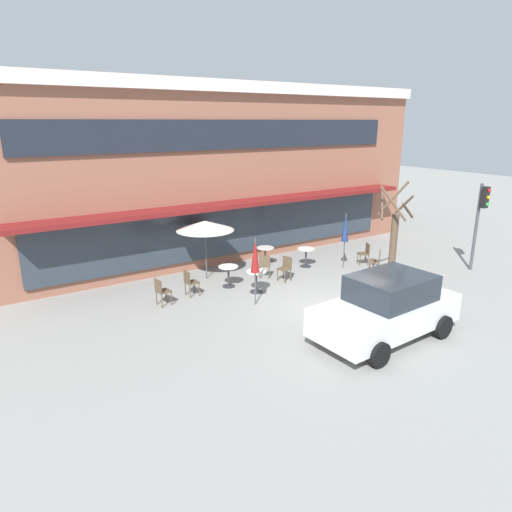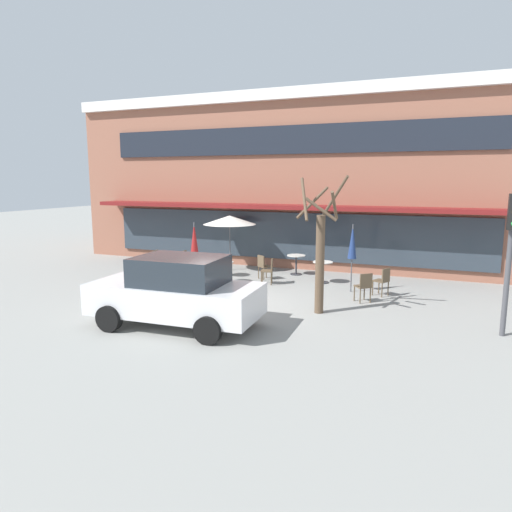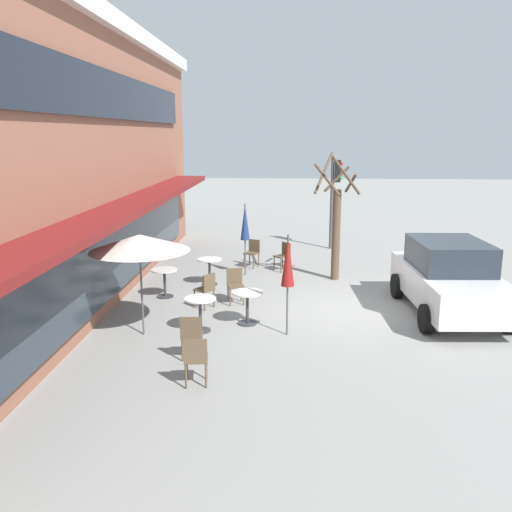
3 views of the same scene
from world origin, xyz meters
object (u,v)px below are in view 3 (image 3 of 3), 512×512
cafe_chair_0 (284,254)px  cafe_table_near_wall (210,267)px  patio_umbrella_green_folded (139,243)px  cafe_chair_2 (235,283)px  cafe_chair_4 (253,251)px  patio_umbrella_corner_open (288,261)px  cafe_table_by_tree (165,278)px  parked_sedan (449,278)px  street_tree (336,224)px  cafe_chair_5 (206,288)px  cafe_table_streetside (247,302)px  cafe_table_mid_patio (200,309)px  patio_umbrella_cream_folded (245,222)px  cafe_chair_3 (191,333)px  traffic_light_pole (335,188)px  cafe_chair_1 (196,357)px

cafe_chair_0 → cafe_table_near_wall: bearing=129.7°
patio_umbrella_green_folded → cafe_chair_2: (2.32, -1.78, -1.50)m
cafe_table_near_wall → cafe_chair_4: size_ratio=0.85×
patio_umbrella_corner_open → cafe_chair_0: size_ratio=2.47×
cafe_table_by_tree → patio_umbrella_corner_open: 4.29m
cafe_chair_4 → parked_sedan: size_ratio=0.21×
parked_sedan → street_tree: 3.94m
cafe_chair_4 → cafe_chair_5: size_ratio=1.00×
cafe_chair_4 → street_tree: bearing=-119.1°
cafe_table_streetside → cafe_table_mid_patio: (-0.52, 0.99, 0.00)m
cafe_table_streetside → parked_sedan: parked_sedan is taller
patio_umbrella_cream_folded → cafe_chair_3: patio_umbrella_cream_folded is taller
cafe_table_mid_patio → street_tree: 5.74m
cafe_table_near_wall → cafe_chair_3: (-5.28, -0.38, 0.01)m
street_tree → traffic_light_pole: size_ratio=1.09×
cafe_table_by_tree → traffic_light_pole: 8.39m
patio_umbrella_green_folded → cafe_table_mid_patio: bearing=-78.2°
traffic_light_pole → cafe_table_by_tree: bearing=142.5°
cafe_chair_4 → cafe_table_near_wall: bearing=153.1°
cafe_chair_2 → cafe_chair_4: 3.88m
cafe_table_streetside → patio_umbrella_cream_folded: patio_umbrella_cream_folded is taller
parked_sedan → cafe_chair_2: bearing=84.3°
cafe_chair_4 → street_tree: (-1.41, -2.52, 1.15)m
cafe_chair_5 → cafe_table_by_tree: bearing=54.7°
cafe_chair_5 → cafe_table_streetside: bearing=-134.8°
cafe_table_streetside → cafe_table_by_tree: same height
patio_umbrella_corner_open → street_tree: (4.65, -1.42, 0.05)m
cafe_table_near_wall → cafe_chair_5: 2.17m
cafe_chair_4 → cafe_chair_5: same height
cafe_table_near_wall → patio_umbrella_green_folded: 4.38m
cafe_chair_0 → cafe_table_mid_patio: bearing=161.9°
cafe_table_streetside → patio_umbrella_green_folded: bearing=109.4°
patio_umbrella_corner_open → traffic_light_pole: bearing=-11.0°
cafe_table_by_tree → parked_sedan: bearing=-97.4°
cafe_chair_0 → cafe_chair_5: size_ratio=1.00×
patio_umbrella_cream_folded → cafe_chair_0: 1.72m
cafe_table_near_wall → patio_umbrella_green_folded: size_ratio=0.35×
patio_umbrella_cream_folded → cafe_chair_1: (-7.57, 0.30, -1.10)m
street_tree → cafe_chair_2: bearing=132.0°
cafe_chair_1 → cafe_chair_2: bearing=-3.0°
cafe_table_streetside → street_tree: 4.78m
cafe_chair_2 → cafe_chair_4: size_ratio=1.00×
cafe_table_near_wall → street_tree: (0.78, -3.63, 1.16)m
patio_umbrella_cream_folded → traffic_light_pole: size_ratio=0.65×
cafe_table_near_wall → cafe_chair_2: cafe_chair_2 is taller
cafe_chair_0 → cafe_chair_3: bearing=166.2°
cafe_chair_0 → cafe_chair_2: bearing=160.4°
cafe_table_near_wall → cafe_chair_2: bearing=-152.2°
parked_sedan → traffic_light_pole: traffic_light_pole is taller
patio_umbrella_cream_folded → cafe_chair_5: size_ratio=2.47×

